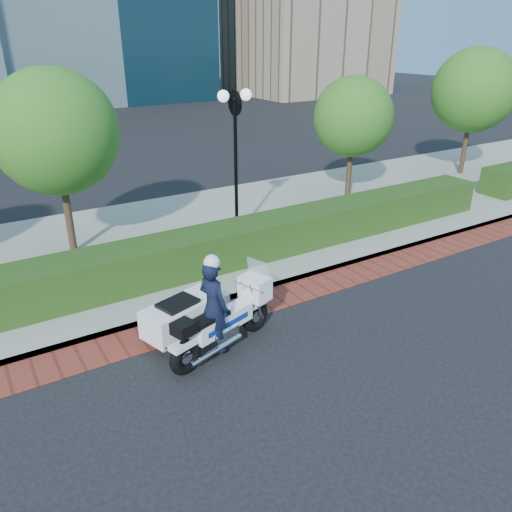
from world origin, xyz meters
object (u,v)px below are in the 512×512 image
tree_b (55,132)px  tree_d (474,90)px  police_motorcycle (204,314)px  lamppost (235,142)px  tree_c (353,117)px

tree_b → tree_d: 16.50m
tree_d → police_motorcycle: (-15.32, -5.88, -2.88)m
police_motorcycle → tree_d: bearing=3.7°
lamppost → tree_b: 4.71m
police_motorcycle → tree_b: bearing=84.0°
lamppost → police_motorcycle: (-3.32, -4.58, -2.23)m
lamppost → tree_d: tree_d is taller
tree_c → tree_d: size_ratio=0.83×
tree_b → police_motorcycle: 6.58m
lamppost → tree_d: (12.00, 1.30, 0.65)m
lamppost → police_motorcycle: bearing=-125.9°
police_motorcycle → lamppost: bearing=36.8°
lamppost → tree_c: tree_c is taller
tree_b → tree_c: 10.01m
tree_c → tree_d: 6.52m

